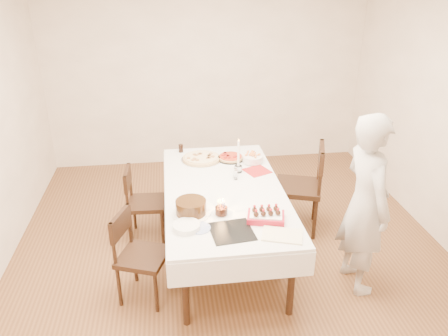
{
  "coord_description": "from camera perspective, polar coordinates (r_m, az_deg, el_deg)",
  "views": [
    {
      "loc": [
        -0.57,
        -3.62,
        2.73
      ],
      "look_at": [
        -0.07,
        0.09,
        0.97
      ],
      "focal_mm": 35.0,
      "sensor_mm": 36.0,
      "label": 1
    }
  ],
  "objects": [
    {
      "name": "box_lid",
      "position": [
        3.58,
        7.61,
        -8.76
      ],
      "size": [
        0.37,
        0.31,
        0.03
      ],
      "primitive_type": "cube",
      "rotation": [
        0.0,
        0.0,
        -0.32
      ],
      "color": "beige",
      "rests_on": "dining_table"
    },
    {
      "name": "shaker_pair",
      "position": [
        4.41,
        1.57,
        -0.91
      ],
      "size": [
        0.09,
        0.09,
        0.1
      ],
      "primitive_type": null,
      "rotation": [
        0.0,
        0.0,
        0.05
      ],
      "color": "white",
      "rests_on": "dining_table"
    },
    {
      "name": "strawberry_box",
      "position": [
        3.75,
        5.5,
        -6.28
      ],
      "size": [
        0.35,
        0.28,
        0.08
      ],
      "primitive_type": null,
      "rotation": [
        0.0,
        0.0,
        -0.25
      ],
      "color": "maroon",
      "rests_on": "dining_table"
    },
    {
      "name": "chair_right_savory",
      "position": [
        4.86,
        9.64,
        -2.48
      ],
      "size": [
        0.66,
        0.66,
        1.02
      ],
      "primitive_type": null,
      "rotation": [
        0.0,
        0.0,
        -0.32
      ],
      "color": "black",
      "rests_on": "floor"
    },
    {
      "name": "person",
      "position": [
        4.0,
        17.96,
        -4.58
      ],
      "size": [
        0.46,
        0.64,
        1.67
      ],
      "primitive_type": "imported",
      "rotation": [
        0.0,
        0.0,
        1.67
      ],
      "color": "beige",
      "rests_on": "floor"
    },
    {
      "name": "chair_left_savory",
      "position": [
        4.75,
        -10.09,
        -4.55
      ],
      "size": [
        0.44,
        0.44,
        0.82
      ],
      "primitive_type": null,
      "rotation": [
        0.0,
        0.0,
        3.09
      ],
      "color": "black",
      "rests_on": "floor"
    },
    {
      "name": "pizza_white",
      "position": [
        4.86,
        -2.96,
        1.28
      ],
      "size": [
        0.47,
        0.47,
        0.04
      ],
      "primitive_type": "cylinder",
      "rotation": [
        0.0,
        0.0,
        0.04
      ],
      "color": "beige",
      "rests_on": "dining_table"
    },
    {
      "name": "red_placemat",
      "position": [
        4.62,
        4.34,
        -0.4
      ],
      "size": [
        0.32,
        0.32,
        0.01
      ],
      "primitive_type": "cube",
      "rotation": [
        0.0,
        0.0,
        0.41
      ],
      "color": "#B21E1E",
      "rests_on": "dining_table"
    },
    {
      "name": "birthday_cake",
      "position": [
        3.79,
        -0.36,
        -5.13
      ],
      "size": [
        0.14,
        0.14,
        0.13
      ],
      "primitive_type": "cylinder",
      "rotation": [
        0.0,
        0.0,
        0.33
      ],
      "color": "#33160E",
      "rests_on": "dining_table"
    },
    {
      "name": "taper_candle",
      "position": [
        4.51,
        1.9,
        1.64
      ],
      "size": [
        0.09,
        0.09,
        0.38
      ],
      "primitive_type": "cylinder",
      "rotation": [
        0.0,
        0.0,
        -0.08
      ],
      "color": "white",
      "rests_on": "dining_table"
    },
    {
      "name": "pasta_bowl",
      "position": [
        4.8,
        3.76,
        1.24
      ],
      "size": [
        0.29,
        0.29,
        0.07
      ],
      "primitive_type": "cylinder",
      "rotation": [
        0.0,
        0.0,
        -0.39
      ],
      "color": "white",
      "rests_on": "dining_table"
    },
    {
      "name": "china_plate",
      "position": [
        3.64,
        -3.3,
        -7.83
      ],
      "size": [
        0.26,
        0.26,
        0.01
      ],
      "primitive_type": "cylinder",
      "rotation": [
        0.0,
        0.0,
        -0.41
      ],
      "color": "white",
      "rests_on": "dining_table"
    },
    {
      "name": "pizza_pepperoni",
      "position": [
        4.87,
        0.86,
        1.38
      ],
      "size": [
        0.39,
        0.39,
        0.04
      ],
      "primitive_type": "cylinder",
      "rotation": [
        0.0,
        0.0,
        0.4
      ],
      "color": "red",
      "rests_on": "dining_table"
    },
    {
      "name": "plate_stack",
      "position": [
        3.63,
        -4.92,
        -7.61
      ],
      "size": [
        0.3,
        0.3,
        0.05
      ],
      "primitive_type": "cylinder",
      "rotation": [
        0.0,
        0.0,
        -0.42
      ],
      "color": "white",
      "rests_on": "dining_table"
    },
    {
      "name": "cake_board",
      "position": [
        3.6,
        1.02,
        -8.32
      ],
      "size": [
        0.38,
        0.38,
        0.01
      ],
      "primitive_type": "cube",
      "rotation": [
        0.0,
        0.0,
        0.11
      ],
      "color": "black",
      "rests_on": "dining_table"
    },
    {
      "name": "cola_glass",
      "position": [
        5.08,
        -5.65,
        2.58
      ],
      "size": [
        0.06,
        0.06,
        0.09
      ],
      "primitive_type": "cylinder",
      "rotation": [
        0.0,
        0.0,
        -0.28
      ],
      "color": "black",
      "rests_on": "dining_table"
    },
    {
      "name": "dining_table",
      "position": [
        4.43,
        0.0,
        -7.04
      ],
      "size": [
        1.55,
        2.33,
        0.75
      ],
      "primitive_type": "cube",
      "rotation": [
        0.0,
        0.0,
        0.2
      ],
      "color": "white",
      "rests_on": "floor"
    },
    {
      "name": "layer_cake",
      "position": [
        3.81,
        -4.34,
        -5.16
      ],
      "size": [
        0.4,
        0.4,
        0.13
      ],
      "primitive_type": "cylinder",
      "rotation": [
        0.0,
        0.0,
        0.18
      ],
      "color": "#341E0D",
      "rests_on": "dining_table"
    },
    {
      "name": "chair_left_dessert",
      "position": [
        3.93,
        -10.52,
        -11.33
      ],
      "size": [
        0.56,
        0.56,
        0.85
      ],
      "primitive_type": null,
      "rotation": [
        0.0,
        0.0,
        2.78
      ],
      "color": "black",
      "rests_on": "floor"
    },
    {
      "name": "wall_back",
      "position": [
        6.3,
        -2.26,
        12.43
      ],
      "size": [
        4.5,
        0.04,
        2.7
      ],
      "primitive_type": "cube",
      "color": "#F4E2CD",
      "rests_on": "floor"
    },
    {
      "name": "floor",
      "position": [
        4.57,
        1.09,
        -11.58
      ],
      "size": [
        5.0,
        5.0,
        0.0
      ],
      "primitive_type": "plane",
      "color": "brown",
      "rests_on": "ground"
    }
  ]
}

